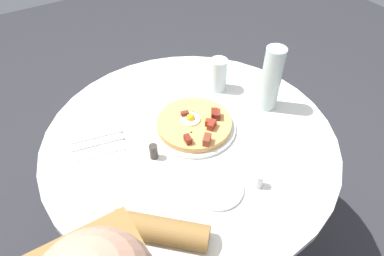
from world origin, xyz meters
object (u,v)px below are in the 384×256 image
(pizza_plate, at_px, (194,127))
(pepper_shaker, at_px, (154,152))
(bread_plate, at_px, (217,188))
(water_bottle, at_px, (271,79))
(dining_table, at_px, (190,166))
(water_glass, at_px, (218,75))
(knife, at_px, (96,137))
(breakfast_pizza, at_px, (195,123))
(salt_shaker, at_px, (259,180))
(fork, at_px, (98,144))

(pizza_plate, distance_m, pepper_shaker, 0.19)
(pizza_plate, xyz_separation_m, bread_plate, (0.26, -0.08, -0.00))
(water_bottle, bearing_deg, pepper_shaker, -89.09)
(pizza_plate, bearing_deg, pepper_shaker, -75.92)
(dining_table, height_order, water_bottle, water_bottle)
(water_glass, bearing_deg, water_bottle, 27.35)
(bread_plate, height_order, water_bottle, water_bottle)
(knife, bearing_deg, breakfast_pizza, -12.58)
(pizza_plate, bearing_deg, knife, -113.37)
(bread_plate, bearing_deg, knife, -149.40)
(bread_plate, distance_m, salt_shaker, 0.13)
(bread_plate, bearing_deg, dining_table, 168.37)
(pizza_plate, bearing_deg, dining_table, -52.84)
(dining_table, distance_m, water_bottle, 0.44)
(water_bottle, bearing_deg, water_glass, -152.65)
(dining_table, height_order, bread_plate, bread_plate)
(pizza_plate, xyz_separation_m, water_glass, (-0.15, 0.20, 0.06))
(knife, height_order, water_bottle, water_bottle)
(fork, xyz_separation_m, salt_shaker, (0.41, 0.35, 0.02))
(dining_table, relative_size, water_glass, 7.65)
(bread_plate, height_order, pepper_shaker, pepper_shaker)
(knife, distance_m, salt_shaker, 0.57)
(breakfast_pizza, height_order, pepper_shaker, breakfast_pizza)
(fork, bearing_deg, knife, 90.00)
(breakfast_pizza, distance_m, pepper_shaker, 0.19)
(dining_table, xyz_separation_m, salt_shaker, (0.29, 0.07, 0.19))
(breakfast_pizza, bearing_deg, water_glass, 126.93)
(knife, bearing_deg, fork, -90.00)
(salt_shaker, xyz_separation_m, pepper_shaker, (-0.27, -0.22, 0.00))
(knife, relative_size, salt_shaker, 3.47)
(pizza_plate, height_order, water_bottle, water_bottle)
(breakfast_pizza, xyz_separation_m, salt_shaker, (0.31, 0.03, 0.00))
(fork, xyz_separation_m, water_bottle, (0.14, 0.62, 0.12))
(water_bottle, bearing_deg, salt_shaker, -44.23)
(dining_table, relative_size, pizza_plate, 3.44)
(fork, xyz_separation_m, water_glass, (-0.05, 0.53, 0.06))
(dining_table, xyz_separation_m, knife, (-0.16, -0.28, 0.17))
(fork, bearing_deg, dining_table, -12.35)
(pizza_plate, bearing_deg, water_bottle, 82.75)
(fork, distance_m, water_glass, 0.53)
(breakfast_pizza, relative_size, fork, 1.47)
(dining_table, distance_m, pizza_plate, 0.18)
(knife, height_order, salt_shaker, salt_shaker)
(pizza_plate, height_order, salt_shaker, salt_shaker)
(water_glass, bearing_deg, knife, -88.59)
(knife, distance_m, pepper_shaker, 0.23)
(water_glass, height_order, salt_shaker, water_glass)
(dining_table, bearing_deg, bread_plate, -11.63)
(pepper_shaker, bearing_deg, bread_plate, 25.58)
(pizza_plate, bearing_deg, bread_plate, -17.40)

